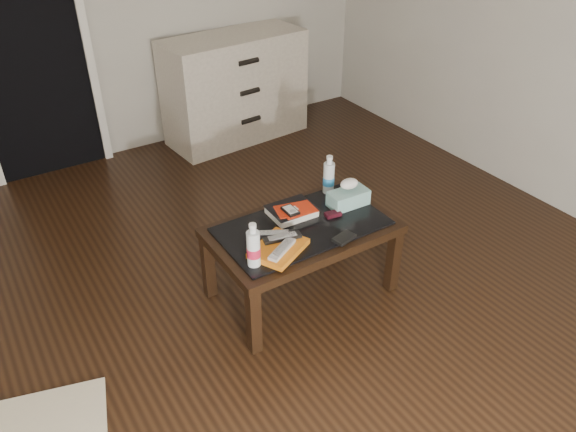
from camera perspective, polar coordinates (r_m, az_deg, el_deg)
name	(u,v)px	position (r m, az deg, el deg)	size (l,w,h in m)	color
ground	(249,336)	(3.06, -4.03, -12.10)	(5.00, 5.00, 0.00)	black
room_shell	(232,26)	(2.22, -5.73, 18.65)	(5.00, 5.00, 5.00)	#BCB8AD
doorway	(25,42)	(4.57, -25.20, 15.71)	(0.90, 0.08, 2.07)	black
coffee_table	(302,235)	(3.08, 1.42, -1.93)	(1.00, 0.60, 0.46)	black
dresser	(235,88)	(4.96, -5.38, 12.82)	(1.24, 0.60, 0.90)	beige
magazines	(279,248)	(2.85, -0.96, -3.32)	(0.28, 0.21, 0.03)	orange
remote_silver	(282,249)	(2.80, -0.60, -3.36)	(0.20, 0.05, 0.02)	#AAABAF
remote_black_front	(282,237)	(2.88, -0.58, -2.18)	(0.20, 0.05, 0.02)	black
remote_black_back	(274,234)	(2.91, -1.42, -1.80)	(0.20, 0.05, 0.02)	black
textbook	(292,211)	(3.12, 0.37, 0.51)	(0.25, 0.20, 0.05)	black
dvd_mailers	(293,209)	(3.09, 0.51, 0.68)	(0.19, 0.14, 0.01)	red
ipod	(290,210)	(3.06, 0.24, 0.57)	(0.06, 0.10, 0.02)	black
flip_phone	(333,214)	(3.13, 4.60, 0.19)	(0.09, 0.05, 0.02)	#330B14
wallet	(344,238)	(2.95, 5.72, -2.23)	(0.12, 0.07, 0.02)	black
water_bottle_left	(253,245)	(2.71, -3.54, -2.92)	(0.07, 0.07, 0.24)	silver
water_bottle_right	(329,174)	(3.30, 4.17, 4.24)	(0.07, 0.07, 0.24)	silver
tissue_box	(348,198)	(3.22, 6.14, 1.82)	(0.23, 0.12, 0.09)	teal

